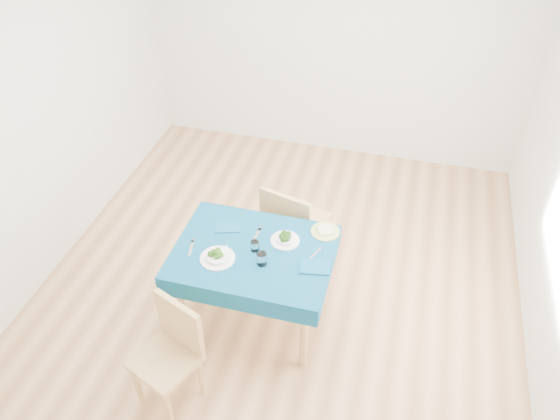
% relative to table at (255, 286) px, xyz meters
% --- Properties ---
extents(room_shell, '(4.02, 4.52, 2.73)m').
position_rel_table_xyz_m(room_shell, '(0.10, 0.39, 0.97)').
color(room_shell, '#A87246').
rests_on(room_shell, ground).
extents(table, '(1.14, 0.87, 0.76)m').
position_rel_table_xyz_m(table, '(0.00, 0.00, 0.00)').
color(table, navy).
rests_on(table, ground).
extents(chair_near, '(0.52, 0.54, 0.97)m').
position_rel_table_xyz_m(chair_near, '(-0.37, -0.84, 0.11)').
color(chair_near, tan).
rests_on(chair_near, ground).
extents(chair_far, '(0.58, 0.61, 1.15)m').
position_rel_table_xyz_m(chair_far, '(0.15, 0.77, 0.20)').
color(chair_far, tan).
rests_on(chair_far, ground).
extents(bowl_near, '(0.25, 0.25, 0.08)m').
position_rel_table_xyz_m(bowl_near, '(-0.22, -0.15, 0.42)').
color(bowl_near, white).
rests_on(bowl_near, table).
extents(bowl_far, '(0.22, 0.22, 0.07)m').
position_rel_table_xyz_m(bowl_far, '(0.20, 0.16, 0.41)').
color(bowl_far, white).
rests_on(bowl_far, table).
extents(fork_near, '(0.06, 0.17, 0.00)m').
position_rel_table_xyz_m(fork_near, '(-0.45, -0.09, 0.38)').
color(fork_near, silver).
rests_on(fork_near, table).
extents(knife_near, '(0.06, 0.19, 0.00)m').
position_rel_table_xyz_m(knife_near, '(-0.18, -0.09, 0.38)').
color(knife_near, silver).
rests_on(knife_near, table).
extents(fork_far, '(0.03, 0.18, 0.00)m').
position_rel_table_xyz_m(fork_far, '(-0.02, 0.16, 0.38)').
color(fork_far, silver).
rests_on(fork_far, table).
extents(knife_far, '(0.09, 0.21, 0.00)m').
position_rel_table_xyz_m(knife_far, '(0.43, 0.05, 0.38)').
color(knife_far, silver).
rests_on(knife_far, table).
extents(napkin_near, '(0.22, 0.18, 0.01)m').
position_rel_table_xyz_m(napkin_near, '(-0.26, 0.19, 0.38)').
color(napkin_near, navy).
rests_on(napkin_near, table).
extents(napkin_far, '(0.23, 0.18, 0.01)m').
position_rel_table_xyz_m(napkin_far, '(0.47, -0.05, 0.39)').
color(napkin_far, navy).
rests_on(napkin_far, table).
extents(tumbler_center, '(0.06, 0.06, 0.08)m').
position_rel_table_xyz_m(tumbler_center, '(0.01, 0.01, 0.42)').
color(tumbler_center, white).
rests_on(tumbler_center, table).
extents(tumbler_side, '(0.07, 0.07, 0.10)m').
position_rel_table_xyz_m(tumbler_side, '(0.10, -0.11, 0.43)').
color(tumbler_side, white).
rests_on(tumbler_side, table).
extents(side_plate, '(0.22, 0.22, 0.01)m').
position_rel_table_xyz_m(side_plate, '(0.47, 0.33, 0.38)').
color(side_plate, '#ACC560').
rests_on(side_plate, table).
extents(bread_slice, '(0.15, 0.15, 0.02)m').
position_rel_table_xyz_m(bread_slice, '(0.47, 0.33, 0.40)').
color(bread_slice, beige).
rests_on(bread_slice, side_plate).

